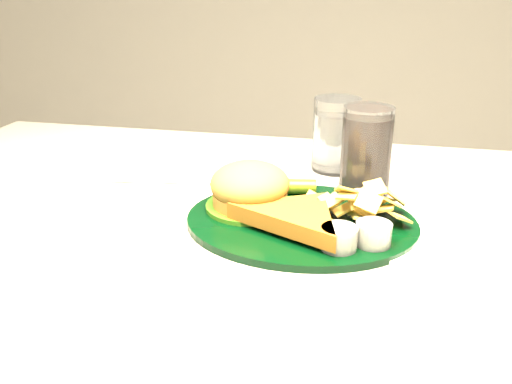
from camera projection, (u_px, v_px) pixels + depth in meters
dinner_plate at (302, 202)px, 0.72m from camera, size 0.30×0.25×0.07m
water_glass at (336, 135)px, 0.92m from camera, size 0.08×0.08×0.12m
cola_glass at (366, 152)px, 0.81m from camera, size 0.09×0.09×0.13m
fork_napkin at (366, 230)px, 0.71m from camera, size 0.17×0.21×0.01m
wrapped_straw at (172, 181)px, 0.88m from camera, size 0.22×0.11×0.01m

